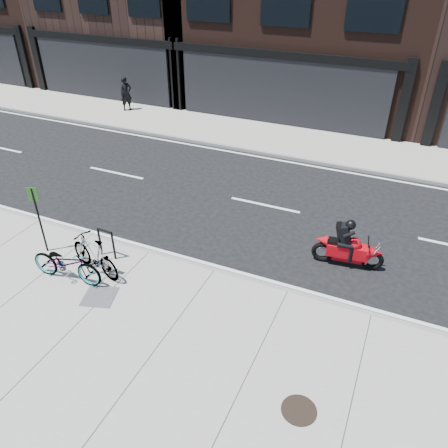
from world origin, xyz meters
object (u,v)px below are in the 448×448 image
at_px(bicycle_front, 66,263).
at_px(pedestrian, 126,94).
at_px(utility_grate, 100,296).
at_px(motorcycle, 352,248).
at_px(sign_post, 38,214).
at_px(manhole_cover, 299,410).
at_px(bicycle_rear, 94,255).
at_px(bike_rack, 106,241).

bearing_deg(bicycle_front, pedestrian, 24.06).
xyz_separation_m(bicycle_front, utility_grate, (1.10, -0.23, -0.51)).
bearing_deg(pedestrian, motorcycle, -93.48).
height_order(bicycle_front, sign_post, sign_post).
relative_size(motorcycle, manhole_cover, 2.87).
distance_m(bicycle_front, pedestrian, 13.71).
height_order(bicycle_rear, sign_post, sign_post).
bearing_deg(utility_grate, bicycle_front, 167.99).
height_order(pedestrian, sign_post, sign_post).
relative_size(bicycle_front, sign_post, 0.99).
bearing_deg(sign_post, utility_grate, -42.71).
xyz_separation_m(motorcycle, utility_grate, (-5.26, -3.89, -0.44)).
distance_m(manhole_cover, sign_post, 8.11).
distance_m(bicycle_front, utility_grate, 1.23).
distance_m(motorcycle, pedestrian, 15.39).
bearing_deg(motorcycle, bike_rack, -165.03).
xyz_separation_m(pedestrian, sign_post, (5.12, -11.31, 0.34)).
bearing_deg(bicycle_rear, pedestrian, -134.18).
xyz_separation_m(pedestrian, manhole_cover, (12.90, -13.30, -0.83)).
height_order(manhole_cover, utility_grate, same).
bearing_deg(manhole_cover, bicycle_front, 168.85).
height_order(motorcycle, utility_grate, motorcycle).
height_order(bike_rack, bicycle_rear, bicycle_rear).
bearing_deg(utility_grate, pedestrian, 121.90).
height_order(motorcycle, pedestrian, pedestrian).
relative_size(bicycle_rear, pedestrian, 1.06).
bearing_deg(utility_grate, manhole_cover, -10.97).
relative_size(manhole_cover, sign_post, 0.33).
bearing_deg(bike_rack, motorcycle, 22.06).
bearing_deg(pedestrian, bike_rack, -118.15).
xyz_separation_m(bicycle_front, sign_post, (-1.42, 0.73, 0.66)).
bearing_deg(manhole_cover, bike_rack, 157.91).
height_order(bicycle_rear, pedestrian, pedestrian).
xyz_separation_m(motorcycle, pedestrian, (-12.90, 8.39, 0.40)).
xyz_separation_m(bicycle_rear, motorcycle, (5.92, 3.11, -0.09)).
bearing_deg(bicycle_rear, bike_rack, -154.22).
distance_m(bicycle_front, motorcycle, 7.33).
distance_m(bike_rack, bicycle_front, 1.24).
xyz_separation_m(bike_rack, bicycle_rear, (0.13, -0.66, 0.03)).
xyz_separation_m(bike_rack, bicycle_front, (-0.31, -1.20, 0.01)).
distance_m(bike_rack, motorcycle, 6.53).
height_order(bicycle_rear, motorcycle, motorcycle).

